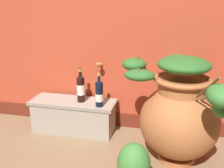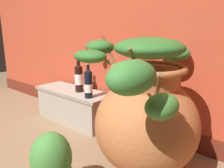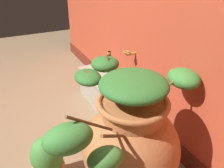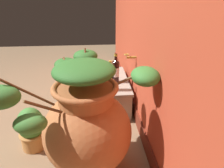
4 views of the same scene
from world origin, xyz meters
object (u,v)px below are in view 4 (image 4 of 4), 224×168
Objects in this scene: wine_bottle_left at (110,78)px; potted_shrub at (32,129)px; terracotta_urn at (87,123)px; wine_bottle_middle at (116,70)px.

wine_bottle_left is 0.87m from potted_shrub.
potted_shrub is at bearing -120.30° from terracotta_urn.
wine_bottle_left is at bearing 121.40° from potted_shrub.
wine_bottle_middle reaches higher than potted_shrub.
wine_bottle_middle is at bearing 159.60° from wine_bottle_left.
wine_bottle_left reaches higher than potted_shrub.
terracotta_urn reaches higher than potted_shrub.
wine_bottle_middle is (-0.21, 0.08, 0.01)m from wine_bottle_left.
wine_bottle_middle is 1.05m from potted_shrub.
wine_bottle_left is (-0.72, 0.22, 0.03)m from terracotta_urn.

